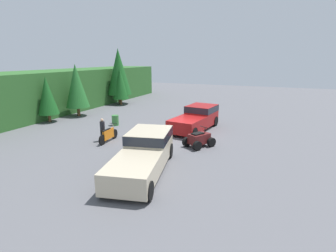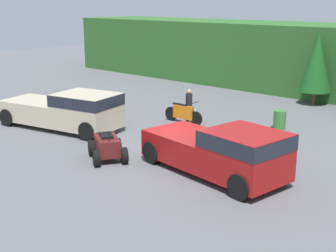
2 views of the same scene
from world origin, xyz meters
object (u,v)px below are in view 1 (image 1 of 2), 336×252
at_px(pickup_truck_red, 197,117).
at_px(steel_barrel, 115,120).
at_px(quad_atv, 199,139).
at_px(rider_person, 103,129).
at_px(dirt_bike, 108,135).
at_px(pickup_truck_second, 144,152).

xyz_separation_m(pickup_truck_red, steel_barrel, (-1.62, 6.79, -0.52)).
xyz_separation_m(quad_atv, steel_barrel, (2.66, 8.25, -0.05)).
height_order(pickup_truck_red, steel_barrel, pickup_truck_red).
height_order(pickup_truck_red, rider_person, pickup_truck_red).
xyz_separation_m(pickup_truck_red, rider_person, (-5.71, 5.07, -0.08)).
height_order(pickup_truck_red, quad_atv, pickup_truck_red).
distance_m(pickup_truck_red, quad_atv, 4.54).
height_order(dirt_bike, steel_barrel, dirt_bike).
bearing_deg(rider_person, quad_atv, -91.12).
relative_size(quad_atv, rider_person, 1.39).
relative_size(quad_atv, steel_barrel, 2.54).
bearing_deg(quad_atv, rider_person, 133.12).
relative_size(pickup_truck_red, pickup_truck_second, 0.89).
bearing_deg(pickup_truck_red, quad_atv, -153.46).
xyz_separation_m(pickup_truck_red, pickup_truck_second, (-8.86, 0.13, 0.00)).
bearing_deg(dirt_bike, steel_barrel, 25.45).
bearing_deg(quad_atv, pickup_truck_second, -168.45).
distance_m(pickup_truck_red, rider_person, 7.63).
bearing_deg(steel_barrel, quad_atv, -107.83).
bearing_deg(dirt_bike, pickup_truck_second, -127.93).
relative_size(pickup_truck_second, quad_atv, 2.82).
height_order(pickup_truck_red, pickup_truck_second, same).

